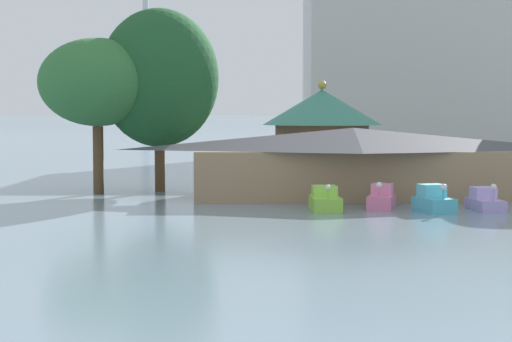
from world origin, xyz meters
The scene contains 9 objects.
pedal_boat_lime centered at (5.63, 36.09, 0.54)m, with size 1.65×2.95×1.51m.
pedal_boat_pink centered at (8.80, 36.91, 0.56)m, with size 1.91×2.59×1.56m.
pedal_boat_cyan centered at (11.34, 35.35, 0.59)m, with size 2.13×2.64×1.59m.
pedal_boat_lavender centered at (14.32, 36.32, 0.49)m, with size 1.67×2.84×1.53m.
boathouse centered at (7.86, 42.54, 2.28)m, with size 20.68×7.07×4.34m.
green_roof_pavilion centered at (7.17, 58.67, 3.97)m, with size 9.52×9.52×7.78m.
shoreline_tree_tall_left centered at (-8.35, 45.61, 7.20)m, with size 7.58×7.58×10.07m.
shoreline_tree_mid centered at (-4.52, 47.07, 7.55)m, with size 7.89×7.89×12.14m.
background_building_block centered at (27.84, 95.71, 11.33)m, with size 40.25×17.98×22.63m.
Camera 1 is at (1.89, -9.99, 5.37)m, focal length 60.25 mm.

